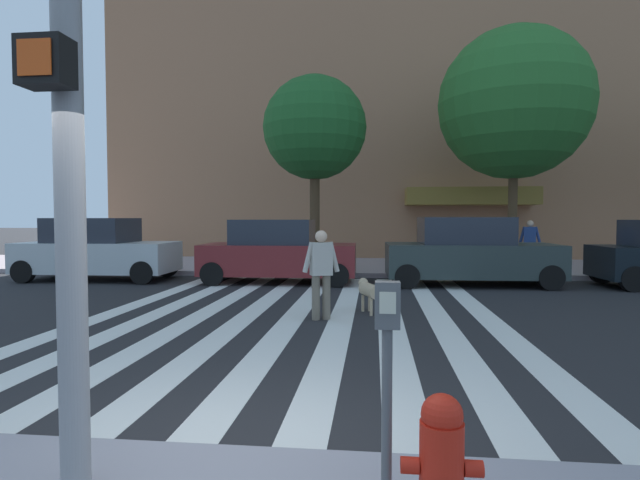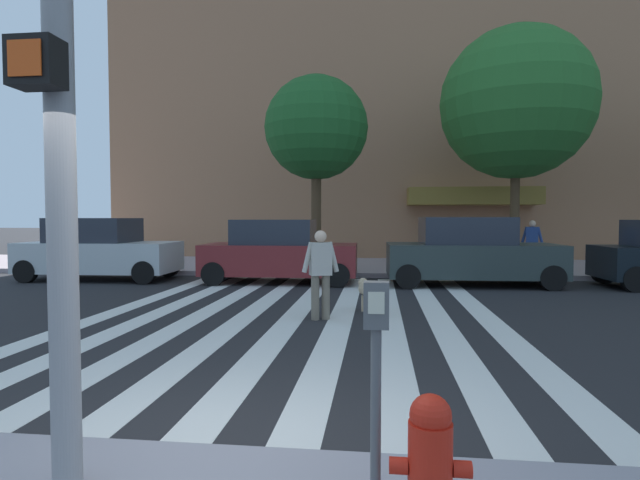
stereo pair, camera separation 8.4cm
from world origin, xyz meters
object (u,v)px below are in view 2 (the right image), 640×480
at_px(street_tree_nearest, 316,129).
at_px(dog_on_leash, 369,290).
at_px(pedestrian_dog_walker, 321,269).
at_px(fire_hydrant, 430,466).
at_px(pedestrian_bystander, 532,242).
at_px(parking_meter_third_along, 376,367).
at_px(parked_car_behind_first, 279,252).
at_px(parked_car_near_curb, 99,250).
at_px(parked_car_third_in_line, 470,253).
at_px(street_tree_middle, 516,104).

height_order(street_tree_nearest, dog_on_leash, street_tree_nearest).
height_order(pedestrian_dog_walker, dog_on_leash, pedestrian_dog_walker).
height_order(fire_hydrant, pedestrian_bystander, pedestrian_bystander).
bearing_deg(pedestrian_dog_walker, parking_meter_third_along, -80.62).
relative_size(parked_car_behind_first, dog_on_leash, 4.31).
bearing_deg(parked_car_near_curb, parked_car_third_in_line, -0.00).
bearing_deg(pedestrian_bystander, street_tree_nearest, -173.28).
distance_m(parked_car_behind_first, street_tree_nearest, 4.69).
relative_size(parking_meter_third_along, parked_car_behind_first, 0.31).
xyz_separation_m(parking_meter_third_along, street_tree_nearest, (-2.05, 13.83, 3.80)).
xyz_separation_m(fire_hydrant, parking_meter_third_along, (-0.29, 0.07, 0.51)).
relative_size(street_tree_nearest, street_tree_middle, 0.80).
xyz_separation_m(fire_hydrant, dog_on_leash, (-0.46, 7.10, -0.08)).
distance_m(fire_hydrant, parked_car_behind_first, 11.94).
distance_m(parked_car_behind_first, dog_on_leash, 5.18).
bearing_deg(parked_car_near_curb, pedestrian_dog_walker, -35.09).
bearing_deg(street_tree_middle, parked_car_behind_first, -156.52).
height_order(fire_hydrant, dog_on_leash, fire_hydrant).
bearing_deg(parking_meter_third_along, fire_hydrant, -13.58).
bearing_deg(pedestrian_bystander, parking_meter_third_along, -109.30).
relative_size(fire_hydrant, parked_car_third_in_line, 0.16).
bearing_deg(street_tree_middle, parking_meter_third_along, -107.26).
bearing_deg(street_tree_nearest, dog_on_leash, -74.46).
bearing_deg(street_tree_nearest, parking_meter_third_along, -81.55).
bearing_deg(pedestrian_bystander, dog_on_leash, -124.76).
bearing_deg(dog_on_leash, parked_car_third_in_line, 58.41).
bearing_deg(fire_hydrant, parked_car_near_curb, 127.03).
bearing_deg(parked_car_near_curb, pedestrian_bystander, 13.43).
xyz_separation_m(fire_hydrant, pedestrian_dog_walker, (-1.33, 6.35, 0.41)).
distance_m(parked_car_third_in_line, pedestrian_bystander, 4.14).
relative_size(parking_meter_third_along, pedestrian_bystander, 0.83).
distance_m(parked_car_third_in_line, street_tree_middle, 6.09).
bearing_deg(fire_hydrant, parked_car_third_in_line, 78.92).
bearing_deg(fire_hydrant, street_tree_nearest, 99.59).
height_order(parking_meter_third_along, pedestrian_dog_walker, pedestrian_dog_walker).
distance_m(pedestrian_dog_walker, dog_on_leash, 1.25).
xyz_separation_m(parked_car_behind_first, street_tree_middle, (7.40, 3.21, 4.80)).
height_order(parked_car_behind_first, pedestrian_dog_walker, parked_car_behind_first).
height_order(fire_hydrant, street_tree_middle, street_tree_middle).
relative_size(fire_hydrant, street_tree_nearest, 0.12).
bearing_deg(dog_on_leash, parking_meter_third_along, -88.67).
height_order(parked_car_near_curb, dog_on_leash, parked_car_near_curb).
relative_size(fire_hydrant, parked_car_behind_first, 0.17).
distance_m(street_tree_nearest, pedestrian_dog_walker, 8.56).
bearing_deg(parked_car_behind_first, fire_hydrant, -74.75).
relative_size(parking_meter_third_along, parked_car_third_in_line, 0.29).
bearing_deg(street_tree_nearest, fire_hydrant, -80.41).
height_order(street_tree_nearest, street_tree_middle, street_tree_middle).
bearing_deg(parked_car_behind_first, pedestrian_dog_walker, -70.71).
distance_m(fire_hydrant, street_tree_nearest, 14.74).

